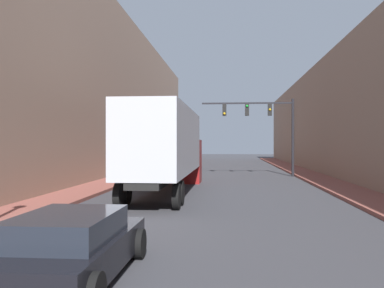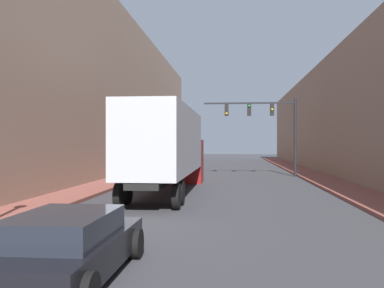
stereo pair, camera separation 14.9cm
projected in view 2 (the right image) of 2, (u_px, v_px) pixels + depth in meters
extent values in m
cube|color=brown|center=(319.00, 179.00, 29.30)|extent=(2.23, 80.00, 0.15)
cube|color=brown|center=(129.00, 177.00, 30.59)|extent=(2.23, 80.00, 0.15)
cube|color=#997A66|center=(382.00, 113.00, 28.90)|extent=(6.00, 80.00, 9.11)
cube|color=#997A66|center=(73.00, 87.00, 30.98)|extent=(6.00, 80.00, 13.22)
cube|color=#B2B7C1|center=(166.00, 141.00, 20.44)|extent=(2.50, 11.21, 3.02)
cube|color=black|center=(166.00, 175.00, 20.44)|extent=(1.25, 11.21, 0.24)
cube|color=maroon|center=(183.00, 161.00, 27.11)|extent=(2.50, 2.20, 2.71)
cylinder|color=black|center=(119.00, 196.00, 16.17)|extent=(0.25, 1.00, 1.00)
cylinder|color=black|center=(177.00, 196.00, 15.96)|extent=(0.25, 1.00, 1.00)
cylinder|color=black|center=(127.00, 192.00, 17.36)|extent=(0.25, 1.00, 1.00)
cylinder|color=black|center=(181.00, 193.00, 17.15)|extent=(0.25, 1.00, 1.00)
cylinder|color=black|center=(166.00, 175.00, 27.22)|extent=(0.25, 1.00, 1.00)
cylinder|color=black|center=(200.00, 175.00, 27.01)|extent=(0.25, 1.00, 1.00)
cube|color=black|center=(68.00, 253.00, 7.81)|extent=(1.80, 4.38, 0.59)
cube|color=#1E232D|center=(64.00, 227.00, 7.59)|extent=(1.58, 2.41, 0.47)
cylinder|color=black|center=(55.00, 242.00, 9.38)|extent=(0.25, 0.64, 0.64)
cylinder|color=black|center=(135.00, 244.00, 9.21)|extent=(0.25, 0.64, 0.64)
cylinder|color=black|center=(295.00, 138.00, 32.06)|extent=(0.20, 0.20, 5.85)
cube|color=black|center=(249.00, 103.00, 32.39)|extent=(6.85, 0.12, 0.12)
cube|color=black|center=(272.00, 110.00, 32.23)|extent=(0.30, 0.24, 0.90)
sphere|color=gold|center=(272.00, 110.00, 32.09)|extent=(0.18, 0.18, 0.18)
cube|color=black|center=(249.00, 110.00, 32.39)|extent=(0.30, 0.24, 0.90)
sphere|color=green|center=(249.00, 106.00, 32.25)|extent=(0.18, 0.18, 0.18)
cube|color=black|center=(227.00, 110.00, 32.56)|extent=(0.30, 0.24, 0.90)
sphere|color=gold|center=(227.00, 114.00, 32.42)|extent=(0.18, 0.18, 0.18)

